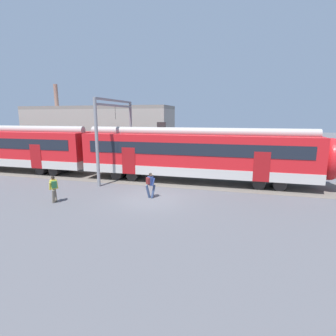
% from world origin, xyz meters
% --- Properties ---
extents(ground_plane, '(160.00, 160.00, 0.00)m').
position_xyz_m(ground_plane, '(0.00, 0.00, 0.00)').
color(ground_plane, '#515156').
extents(track_bed, '(80.00, 4.40, 0.01)m').
position_xyz_m(track_bed, '(-9.07, 5.13, 0.01)').
color(track_bed, '#605951').
rests_on(track_bed, ground).
extents(commuter_train, '(56.65, 3.07, 4.73)m').
position_xyz_m(commuter_train, '(-15.88, 5.12, 2.25)').
color(commuter_train, '#B7B2AD').
rests_on(commuter_train, ground).
extents(pedestrian_yellow, '(0.53, 0.67, 1.67)m').
position_xyz_m(pedestrian_yellow, '(-5.45, -2.17, 0.99)').
color(pedestrian_yellow, '#6B6051').
rests_on(pedestrian_yellow, ground).
extents(pedestrian_navy, '(0.67, 0.53, 1.67)m').
position_xyz_m(pedestrian_navy, '(-0.08, 0.18, 0.99)').
color(pedestrian_navy, navy).
rests_on(pedestrian_navy, ground).
extents(catenary_gantry, '(0.24, 6.64, 6.53)m').
position_xyz_m(catenary_gantry, '(-4.74, 5.13, 4.31)').
color(catenary_gantry, gray).
rests_on(catenary_gantry, ground).
extents(background_building, '(18.89, 5.00, 9.20)m').
position_xyz_m(background_building, '(-12.01, 14.76, 3.21)').
color(background_building, gray).
rests_on(background_building, ground).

